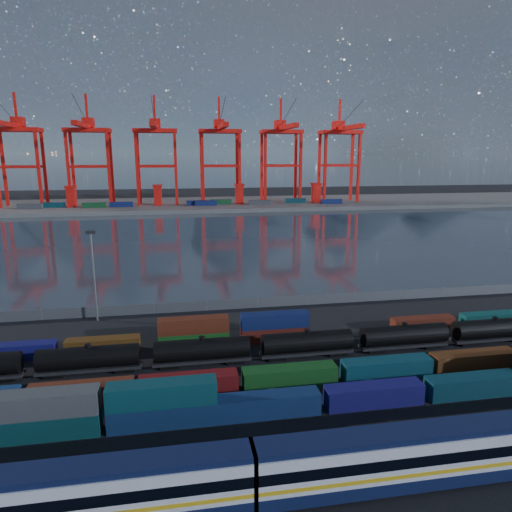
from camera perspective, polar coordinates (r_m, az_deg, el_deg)
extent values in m
plane|color=black|center=(65.24, 4.67, -14.41)|extent=(700.00, 700.00, 0.00)
plane|color=#2E3943|center=(164.53, -4.49, 2.25)|extent=(700.00, 700.00, 0.00)
cube|color=#514F4C|center=(268.10, -6.65, 6.44)|extent=(700.00, 70.00, 2.00)
cone|color=#1E2630|center=(1682.29, -17.15, 20.00)|extent=(1100.00, 1100.00, 520.00)
cone|color=#1E2630|center=(1682.01, -2.61, 19.49)|extent=(1040.00, 1040.00, 460.00)
cone|color=#1E2630|center=(1773.91, 10.98, 17.63)|extent=(960.00, 960.00, 380.00)
cone|color=#1E2630|center=(1920.55, 21.11, 15.44)|extent=(840.00, 840.00, 300.00)
cube|color=silver|center=(43.27, -19.62, -26.09)|extent=(26.37, 3.16, 4.01)
cube|color=#0E1636|center=(41.91, -19.87, -23.65)|extent=(26.37, 2.85, 0.53)
cube|color=gold|center=(43.79, -19.53, -26.95)|extent=(26.40, 3.26, 0.38)
cube|color=black|center=(43.01, -19.67, -25.64)|extent=(26.40, 3.26, 1.05)
cube|color=black|center=(44.38, -5.83, -28.68)|extent=(3.16, 2.11, 0.74)
cube|color=silver|center=(46.48, 17.06, -22.85)|extent=(26.37, 3.16, 4.01)
cube|color=#0E1636|center=(47.72, 16.88, -24.92)|extent=(26.37, 3.23, 1.27)
cube|color=#0E1636|center=(45.23, 17.26, -20.50)|extent=(26.37, 2.85, 0.53)
cube|color=gold|center=(46.97, 16.99, -23.69)|extent=(26.40, 3.26, 0.38)
cube|color=black|center=(46.24, 17.10, -22.42)|extent=(26.40, 3.26, 1.05)
cube|color=black|center=(45.32, 4.96, -27.63)|extent=(3.16, 2.11, 0.74)
cube|color=black|center=(52.33, 26.69, -22.85)|extent=(3.16, 2.11, 0.74)
cube|color=#0B373B|center=(56.67, -25.14, -18.66)|extent=(12.00, 2.44, 2.60)
cube|color=#484B4E|center=(55.41, -25.40, -16.35)|extent=(12.00, 2.44, 2.60)
cube|color=#0F254C|center=(54.69, -11.53, -18.83)|extent=(12.00, 2.44, 2.60)
cube|color=#0D3D46|center=(53.39, -11.66, -16.45)|extent=(12.00, 2.44, 2.60)
cube|color=navy|center=(55.48, 1.59, -18.07)|extent=(12.00, 2.44, 2.60)
cube|color=#13125A|center=(59.11, 14.51, -16.43)|extent=(12.00, 2.44, 2.60)
cube|color=#0C3342|center=(65.23, 25.39, -14.41)|extent=(12.00, 2.44, 2.60)
cube|color=#5D2412|center=(61.17, -20.97, -15.81)|extent=(12.32, 2.51, 2.67)
cube|color=#5E0E0F|center=(59.95, -8.41, -15.66)|extent=(12.32, 2.51, 2.67)
cube|color=#134818|center=(61.48, 4.24, -14.79)|extent=(12.32, 2.51, 2.67)
cube|color=#0E3A49|center=(65.79, 15.99, -13.35)|extent=(12.32, 2.51, 2.67)
cube|color=#532A10|center=(72.10, 25.52, -11.77)|extent=(12.32, 2.51, 2.67)
cube|color=navy|center=(77.21, -27.73, -10.50)|extent=(10.98, 2.23, 2.38)
cube|color=#553411|center=(74.31, -18.57, -10.55)|extent=(10.98, 2.23, 2.38)
cube|color=#17571A|center=(73.38, -7.76, -10.28)|extent=(10.98, 2.23, 2.38)
cube|color=#5F2313|center=(72.49, -7.82, -8.55)|extent=(10.98, 2.23, 2.38)
cube|color=#5C1A12|center=(74.84, 2.34, -9.70)|extent=(10.98, 2.23, 2.38)
cube|color=#0F1B4E|center=(73.97, 2.35, -7.99)|extent=(10.98, 2.23, 2.38)
cube|color=#5F2113|center=(83.91, 20.09, -7.97)|extent=(10.98, 2.23, 2.38)
cube|color=#0D4846|center=(90.93, 27.27, -7.04)|extent=(10.98, 2.23, 2.38)
cube|color=black|center=(71.68, -28.82, -13.17)|extent=(2.60, 1.87, 0.62)
cylinder|color=black|center=(68.03, -20.18, -11.78)|extent=(13.50, 3.01, 3.01)
cylinder|color=black|center=(67.38, -20.29, -10.50)|extent=(0.83, 0.83, 0.52)
cube|color=black|center=(68.71, -20.07, -13.05)|extent=(14.01, 2.08, 0.42)
cube|color=black|center=(69.90, -23.91, -13.31)|extent=(2.60, 1.87, 0.62)
cube|color=black|center=(68.18, -16.07, -13.35)|extent=(2.60, 1.87, 0.62)
cylinder|color=black|center=(66.89, -6.75, -11.48)|extent=(13.50, 3.01, 3.01)
cylinder|color=black|center=(66.23, -6.78, -10.17)|extent=(0.83, 0.83, 0.52)
cube|color=black|center=(67.58, -6.71, -12.76)|extent=(14.01, 2.08, 0.42)
cube|color=black|center=(67.73, -10.75, -13.24)|extent=(2.60, 1.87, 0.62)
cube|color=black|center=(68.12, -2.67, -12.86)|extent=(2.60, 1.87, 0.62)
cylinder|color=black|center=(69.29, 6.38, -10.58)|extent=(13.50, 3.01, 3.01)
cylinder|color=black|center=(68.66, 6.42, -9.31)|extent=(0.83, 0.83, 0.52)
cube|color=black|center=(69.96, 6.35, -11.83)|extent=(14.01, 2.08, 0.42)
cube|color=black|center=(69.06, 2.52, -12.48)|extent=(2.60, 1.87, 0.62)
cube|color=black|center=(71.50, 10.02, -11.77)|extent=(2.60, 1.87, 0.62)
cylinder|color=black|center=(74.90, 18.00, -9.33)|extent=(13.50, 3.01, 3.01)
cylinder|color=black|center=(74.31, 18.09, -8.14)|extent=(0.83, 0.83, 0.52)
cube|color=black|center=(75.52, 17.92, -10.50)|extent=(14.01, 2.08, 0.42)
cube|color=black|center=(73.71, 14.61, -11.22)|extent=(2.60, 1.87, 0.62)
cube|color=black|center=(77.87, 20.99, -10.35)|extent=(2.60, 1.87, 0.62)
cylinder|color=black|center=(83.05, 27.61, -8.00)|extent=(13.50, 3.01, 3.01)
cylinder|color=black|center=(82.52, 27.73, -6.92)|extent=(0.83, 0.83, 0.52)
cube|color=black|center=(83.61, 27.49, -9.07)|extent=(14.01, 2.08, 0.42)
cube|color=black|center=(81.09, 24.79, -9.77)|extent=(2.60, 1.87, 0.62)
cube|color=#595B5E|center=(90.14, 0.22, -5.87)|extent=(160.00, 0.06, 2.00)
cylinder|color=slate|center=(92.30, -25.22, -6.61)|extent=(0.12, 0.12, 2.20)
cylinder|color=slate|center=(90.11, -19.04, -6.53)|extent=(0.12, 0.12, 2.20)
cylinder|color=slate|center=(88.99, -12.64, -6.37)|extent=(0.12, 0.12, 2.20)
cylinder|color=slate|center=(88.99, -6.17, -6.12)|extent=(0.12, 0.12, 2.20)
cylinder|color=slate|center=(90.11, 0.22, -5.81)|extent=(0.12, 0.12, 2.20)
cylinder|color=slate|center=(92.30, 6.37, -5.43)|extent=(0.12, 0.12, 2.20)
cylinder|color=slate|center=(95.50, 12.17, -5.02)|extent=(0.12, 0.12, 2.20)
cylinder|color=slate|center=(99.60, 17.53, -4.60)|extent=(0.12, 0.12, 2.20)
cylinder|color=slate|center=(104.49, 22.42, -4.18)|extent=(0.12, 0.12, 2.20)
cylinder|color=slate|center=(110.09, 26.84, -3.77)|extent=(0.12, 0.12, 2.20)
cylinder|color=slate|center=(86.26, -19.57, -2.62)|extent=(0.36, 0.36, 16.00)
cube|color=black|center=(84.56, -19.99, 2.82)|extent=(1.60, 0.40, 0.60)
cube|color=red|center=(281.70, -28.97, 9.33)|extent=(1.49, 1.49, 41.80)
cube|color=red|center=(265.07, -25.51, 9.56)|extent=(1.49, 1.49, 41.80)
cube|color=red|center=(275.83, -24.90, 9.69)|extent=(1.49, 1.49, 41.80)
cube|color=red|center=(267.88, -27.69, 9.82)|extent=(20.43, 1.30, 1.30)
cube|color=red|center=(278.54, -27.00, 9.94)|extent=(20.43, 1.30, 1.30)
cube|color=red|center=(273.39, -27.75, 13.81)|extent=(23.22, 13.00, 2.04)
cube|color=red|center=(262.86, -28.53, 14.24)|extent=(2.79, 44.58, 2.32)
cube|color=red|center=(277.16, -27.60, 14.66)|extent=(5.57, 7.43, 4.64)
cube|color=red|center=(275.89, -27.87, 16.10)|extent=(1.11, 1.11, 14.86)
cylinder|color=black|center=(261.17, -28.84, 15.66)|extent=(0.22, 38.23, 12.61)
cube|color=red|center=(261.61, -22.40, 9.81)|extent=(1.49, 1.49, 41.80)
cube|color=red|center=(272.51, -21.90, 9.93)|extent=(1.49, 1.49, 41.80)
cube|color=red|center=(258.07, -17.90, 10.12)|extent=(1.49, 1.49, 41.80)
cube|color=red|center=(269.12, -17.58, 10.22)|extent=(1.49, 1.49, 41.80)
cube|color=red|center=(259.59, -20.20, 10.43)|extent=(20.43, 1.30, 1.30)
cube|color=red|center=(270.57, -19.79, 10.52)|extent=(20.43, 1.30, 1.30)
cube|color=red|center=(265.27, -20.31, 14.53)|extent=(23.22, 13.00, 2.04)
cube|color=red|center=(254.40, -20.79, 15.03)|extent=(2.79, 44.58, 2.32)
cube|color=red|center=(269.15, -20.24, 15.39)|extent=(5.57, 7.43, 4.64)
cube|color=red|center=(267.84, -20.43, 16.90)|extent=(1.11, 1.11, 14.86)
cylinder|color=black|center=(252.66, -21.00, 16.52)|extent=(0.22, 38.23, 12.61)
cube|color=red|center=(256.52, -14.63, 10.31)|extent=(1.49, 1.49, 41.80)
cube|color=red|center=(267.62, -14.44, 10.40)|extent=(1.49, 1.49, 41.80)
cube|color=red|center=(255.72, -9.99, 10.52)|extent=(1.49, 1.49, 41.80)
cube|color=red|center=(266.86, -10.00, 10.60)|extent=(1.49, 1.49, 41.80)
cube|color=red|center=(255.85, -12.34, 10.89)|extent=(20.43, 1.30, 1.30)
cube|color=red|center=(266.99, -12.24, 10.95)|extent=(20.43, 1.30, 1.30)
cube|color=red|center=(261.62, -12.49, 15.04)|extent=(23.22, 13.00, 2.04)
cube|color=red|center=(250.59, -12.62, 15.58)|extent=(2.79, 44.58, 2.32)
cube|color=red|center=(265.55, -12.50, 15.90)|extent=(5.57, 7.43, 4.64)
cube|color=red|center=(264.22, -12.59, 17.43)|extent=(1.11, 1.11, 14.86)
cylinder|color=black|center=(248.82, -12.71, 17.10)|extent=(0.22, 38.23, 12.61)
cube|color=red|center=(256.15, -6.68, 10.62)|extent=(1.49, 1.49, 41.80)
cube|color=red|center=(267.27, -6.82, 10.70)|extent=(1.49, 1.49, 41.80)
cube|color=red|center=(258.13, -2.06, 10.71)|extent=(1.49, 1.49, 41.80)
cube|color=red|center=(269.17, -2.39, 10.79)|extent=(1.49, 1.49, 41.80)
cube|color=red|center=(256.88, -4.37, 11.14)|extent=(20.43, 1.30, 1.30)
cube|color=red|center=(267.97, -4.61, 11.20)|extent=(20.43, 1.30, 1.30)
cube|color=red|center=(262.62, -4.56, 15.28)|extent=(23.22, 13.00, 2.04)
cube|color=red|center=(251.63, -4.32, 15.82)|extent=(2.79, 44.58, 2.32)
cube|color=red|center=(266.54, -4.66, 16.14)|extent=(5.57, 7.43, 4.64)
cube|color=red|center=(265.21, -4.65, 17.66)|extent=(1.11, 1.11, 14.86)
cylinder|color=black|center=(249.87, -4.29, 17.34)|extent=(0.22, 38.23, 12.61)
cube|color=red|center=(260.52, 1.17, 10.74)|extent=(1.49, 1.49, 41.80)
cube|color=red|center=(271.46, 0.71, 10.82)|extent=(1.49, 1.49, 41.80)
cube|color=red|center=(265.18, 5.58, 10.71)|extent=(1.49, 1.49, 41.80)
cube|color=red|center=(275.94, 4.96, 10.80)|extent=(1.49, 1.49, 41.80)
cube|color=red|center=(262.60, 3.40, 11.19)|extent=(20.43, 1.30, 1.30)
cube|color=red|center=(273.46, 2.86, 11.25)|extent=(20.43, 1.30, 1.30)
cube|color=red|center=(268.22, 3.17, 15.24)|extent=(23.22, 13.00, 2.04)
cube|color=red|center=(257.48, 3.76, 15.76)|extent=(2.79, 44.58, 2.32)
cube|color=red|center=(272.06, 3.00, 16.09)|extent=(5.57, 7.43, 4.64)
cube|color=red|center=(270.76, 3.11, 17.58)|extent=(1.11, 1.11, 14.86)
cylinder|color=black|center=(255.75, 3.90, 17.24)|extent=(0.22, 38.23, 12.61)
cube|color=red|center=(269.41, 8.62, 10.66)|extent=(1.49, 1.49, 41.80)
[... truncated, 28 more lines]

